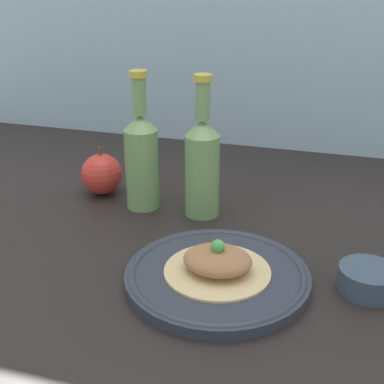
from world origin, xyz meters
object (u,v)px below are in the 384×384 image
at_px(apple, 102,174).
at_px(plate, 217,276).
at_px(cider_bottle_left, 142,157).
at_px(plated_food, 217,262).
at_px(cider_bottle_right, 203,164).
at_px(dipping_bowl, 368,280).

bearing_deg(apple, plate, -39.40).
distance_m(plate, cider_bottle_left, 0.32).
bearing_deg(plated_food, cider_bottle_right, 111.12).
bearing_deg(plate, apple, 140.60).
relative_size(plated_food, dipping_bowl, 1.85).
xyz_separation_m(plated_food, dipping_bowl, (0.22, 0.04, -0.02)).
bearing_deg(plated_food, dipping_bowl, 11.05).
bearing_deg(plate, cider_bottle_left, 133.07).
distance_m(cider_bottle_left, cider_bottle_right, 0.12).
bearing_deg(plate, cider_bottle_right, 111.12).
height_order(plate, apple, apple).
distance_m(cider_bottle_right, dipping_bowl, 0.37).
bearing_deg(apple, dipping_bowl, -22.01).
bearing_deg(plated_food, plate, -90.00).
xyz_separation_m(plated_food, apple, (-0.32, 0.26, 0.01)).
relative_size(plate, cider_bottle_left, 1.05).
xyz_separation_m(plated_food, cider_bottle_right, (-0.09, 0.23, 0.07)).
bearing_deg(cider_bottle_left, cider_bottle_right, 0.00).
relative_size(plate, dipping_bowl, 3.21).
distance_m(apple, dipping_bowl, 0.58).
distance_m(plate, cider_bottle_right, 0.26).
distance_m(cider_bottle_left, dipping_bowl, 0.48).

